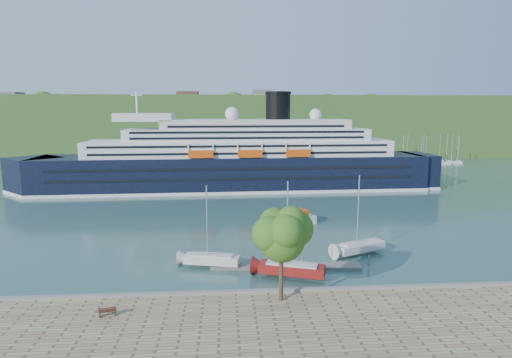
{
  "coord_description": "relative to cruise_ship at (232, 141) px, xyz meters",
  "views": [
    {
      "loc": [
        -5.46,
        -38.82,
        18.26
      ],
      "look_at": [
        -0.49,
        30.0,
        7.18
      ],
      "focal_mm": 30.0,
      "sensor_mm": 36.0,
      "label": 1
    }
  ],
  "objects": [
    {
      "name": "ground",
      "position": [
        3.81,
        -59.98,
        -11.3
      ],
      "size": [
        400.0,
        400.0,
        0.0
      ],
      "primitive_type": "plane",
      "color": "#30564F",
      "rests_on": "ground"
    },
    {
      "name": "promenade_tree",
      "position": [
        3.31,
        -61.96,
        -5.5
      ],
      "size": [
        5.8,
        5.8,
        9.6
      ],
      "primitive_type": null,
      "color": "#2C5D18",
      "rests_on": "promenade"
    },
    {
      "name": "sailboat_red",
      "position": [
        5.49,
        -54.46,
        -6.15
      ],
      "size": [
        8.27,
        4.7,
        10.32
      ],
      "primitive_type": null,
      "rotation": [
        0.0,
        0.0,
        -0.33
      ],
      "color": "maroon",
      "rests_on": "ground"
    },
    {
      "name": "quay_coping",
      "position": [
        3.81,
        -60.18,
        -10.15
      ],
      "size": [
        220.0,
        0.5,
        0.3
      ],
      "primitive_type": "cube",
      "color": "slate",
      "rests_on": "promenade"
    },
    {
      "name": "tender_launch",
      "position": [
        8.66,
        -32.54,
        -10.13
      ],
      "size": [
        8.98,
        6.08,
        2.35
      ],
      "primitive_type": null,
      "rotation": [
        0.0,
        0.0,
        0.41
      ],
      "color": "#D84C0C",
      "rests_on": "ground"
    },
    {
      "name": "far_hillside",
      "position": [
        3.81,
        85.02,
        0.7
      ],
      "size": [
        400.0,
        50.0,
        24.0
      ],
      "primitive_type": "cube",
      "color": "#336127",
      "rests_on": "ground"
    },
    {
      "name": "cruise_ship",
      "position": [
        0.0,
        0.0,
        0.0
      ],
      "size": [
        101.04,
        17.34,
        22.61
      ],
      "primitive_type": null,
      "rotation": [
        0.0,
        0.0,
        0.03
      ],
      "color": "black",
      "rests_on": "ground"
    },
    {
      "name": "floating_pontoon",
      "position": [
        5.29,
        -51.19,
        -11.11
      ],
      "size": [
        17.65,
        3.61,
        0.39
      ],
      "primitive_type": null,
      "rotation": [
        0.0,
        0.0,
        -0.08
      ],
      "color": "gray",
      "rests_on": "ground"
    },
    {
      "name": "sailboat_white_near",
      "position": [
        -3.37,
        -50.47,
        -6.63
      ],
      "size": [
        7.5,
        3.64,
        9.34
      ],
      "primitive_type": null,
      "rotation": [
        0.0,
        0.0,
        -0.24
      ],
      "color": "silver",
      "rests_on": "ground"
    },
    {
      "name": "sailboat_white_far",
      "position": [
        15.45,
        -47.2,
        -6.37
      ],
      "size": [
        7.83,
        5.1,
        9.86
      ],
      "primitive_type": null,
      "rotation": [
        0.0,
        0.0,
        0.43
      ],
      "color": "silver",
      "rests_on": "ground"
    },
    {
      "name": "park_bench",
      "position": [
        -11.79,
        -63.97,
        -9.83
      ],
      "size": [
        1.57,
        0.94,
        0.94
      ],
      "primitive_type": null,
      "rotation": [
        0.0,
        0.0,
        0.24
      ],
      "color": "#4E2916",
      "rests_on": "promenade"
    }
  ]
}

